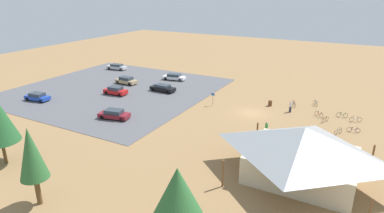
# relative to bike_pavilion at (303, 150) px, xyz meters

# --- Properties ---
(ground) EXTENTS (160.00, 160.00, 0.00)m
(ground) POSITION_rel_bike_pavilion_xyz_m (10.27, -15.13, -3.11)
(ground) COLOR #937047
(ground) RESTS_ON ground
(parking_lot_asphalt) EXTENTS (34.80, 35.06, 0.05)m
(parking_lot_asphalt) POSITION_rel_bike_pavilion_xyz_m (37.00, -14.71, -3.09)
(parking_lot_asphalt) COLOR #56565B
(parking_lot_asphalt) RESTS_ON ground
(bike_pavilion) EXTENTS (12.82, 10.78, 5.48)m
(bike_pavilion) POSITION_rel_bike_pavilion_xyz_m (0.00, 0.00, 0.00)
(bike_pavilion) COLOR beige
(bike_pavilion) RESTS_ON ground
(trash_bin) EXTENTS (0.60, 0.60, 0.90)m
(trash_bin) POSITION_rel_bike_pavilion_xyz_m (8.67, -19.74, -2.66)
(trash_bin) COLOR brown
(trash_bin) RESTS_ON ground
(lot_sign) EXTENTS (0.56, 0.08, 2.20)m
(lot_sign) POSITION_rel_bike_pavilion_xyz_m (16.93, -15.47, -1.70)
(lot_sign) COLOR #99999E
(lot_sign) RESTS_ON ground
(pine_east) EXTENTS (3.67, 3.67, 6.39)m
(pine_east) POSITION_rel_bike_pavilion_xyz_m (6.12, 13.56, 1.30)
(pine_east) COLOR brown
(pine_east) RESTS_ON ground
(pine_far_west) EXTENTS (2.43, 2.43, 7.31)m
(pine_far_west) POSITION_rel_bike_pavilion_xyz_m (19.32, 15.34, 1.80)
(pine_far_west) COLOR brown
(pine_far_west) RESTS_ON ground
(bicycle_teal_yard_front) EXTENTS (0.85, 1.59, 0.92)m
(bicycle_teal_yard_front) POSITION_rel_bike_pavilion_xyz_m (2.22, -23.46, -2.72)
(bicycle_teal_yard_front) COLOR black
(bicycle_teal_yard_front) RESTS_ON ground
(bicycle_yellow_yard_left) EXTENTS (0.96, 1.44, 0.88)m
(bicycle_yellow_yard_left) POSITION_rel_bike_pavilion_xyz_m (0.74, -11.80, -2.72)
(bicycle_yellow_yard_left) COLOR black
(bicycle_yellow_yard_left) RESTS_ON ground
(bicycle_red_mid_cluster) EXTENTS (1.37, 1.06, 0.83)m
(bicycle_red_mid_cluster) POSITION_rel_bike_pavilion_xyz_m (0.93, -18.44, -2.73)
(bicycle_red_mid_cluster) COLOR black
(bicycle_red_mid_cluster) RESTS_ON ground
(bicycle_white_near_porch) EXTENTS (1.62, 0.81, 0.86)m
(bicycle_white_near_porch) POSITION_rel_bike_pavilion_xyz_m (-3.98, -18.87, -2.74)
(bicycle_white_near_porch) COLOR black
(bicycle_white_near_porch) RESTS_ON ground
(bicycle_orange_yard_center) EXTENTS (0.77, 1.59, 0.86)m
(bicycle_orange_yard_center) POSITION_rel_bike_pavilion_xyz_m (-0.15, -16.69, -2.73)
(bicycle_orange_yard_center) COLOR black
(bicycle_orange_yard_center) RESTS_ON ground
(bicycle_black_by_bin) EXTENTS (0.80, 1.60, 0.92)m
(bicycle_black_by_bin) POSITION_rel_bike_pavilion_xyz_m (5.18, -21.31, -2.72)
(bicycle_black_by_bin) COLOR black
(bicycle_black_by_bin) RESTS_ON ground
(bicycle_purple_lone_west) EXTENTS (1.65, 0.48, 0.76)m
(bicycle_purple_lone_west) POSITION_rel_bike_pavilion_xyz_m (-3.97, -14.78, -2.77)
(bicycle_purple_lone_west) COLOR black
(bicycle_purple_lone_west) RESTS_ON ground
(bicycle_silver_trailside) EXTENTS (0.84, 1.49, 0.83)m
(bicycle_silver_trailside) POSITION_rel_bike_pavilion_xyz_m (-2.26, -13.08, -2.75)
(bicycle_silver_trailside) COLOR black
(bicycle_silver_trailside) RESTS_ON ground
(bicycle_green_back_row) EXTENTS (1.64, 0.52, 0.84)m
(bicycle_green_back_row) POSITION_rel_bike_pavilion_xyz_m (-2.10, -19.84, -2.74)
(bicycle_green_back_row) COLOR black
(bicycle_green_back_row) RESTS_ON ground
(car_black_near_entry) EXTENTS (4.79, 1.95, 1.31)m
(car_black_near_entry) POSITION_rel_bike_pavilion_xyz_m (28.31, -18.00, -2.40)
(car_black_near_entry) COLOR black
(car_black_near_entry) RESTS_ON parking_lot_asphalt
(car_red_mid_lot) EXTENTS (4.29, 2.05, 1.45)m
(car_red_mid_lot) POSITION_rel_bike_pavilion_xyz_m (34.73, -12.40, -2.35)
(car_red_mid_lot) COLOR red
(car_red_mid_lot) RESTS_ON parking_lot_asphalt
(car_white_front_row) EXTENTS (4.89, 2.48, 1.29)m
(car_white_front_row) POSITION_rel_bike_pavilion_xyz_m (30.71, -25.91, -2.42)
(car_white_front_row) COLOR white
(car_white_front_row) RESTS_ON parking_lot_asphalt
(car_maroon_aisle_side) EXTENTS (4.77, 2.77, 1.36)m
(car_maroon_aisle_side) POSITION_rel_bike_pavilion_xyz_m (27.11, -3.33, -2.38)
(car_maroon_aisle_side) COLOR maroon
(car_maroon_aisle_side) RESTS_ON parking_lot_asphalt
(car_tan_inner_stall) EXTENTS (4.48, 1.90, 1.43)m
(car_tan_inner_stall) POSITION_rel_bike_pavilion_xyz_m (37.55, -18.82, -2.36)
(car_tan_inner_stall) COLOR tan
(car_tan_inner_stall) RESTS_ON parking_lot_asphalt
(car_silver_end_stall) EXTENTS (4.80, 2.31, 1.32)m
(car_silver_end_stall) POSITION_rel_bike_pavilion_xyz_m (47.38, -27.38, -2.39)
(car_silver_end_stall) COLOR #BCBCC1
(car_silver_end_stall) RESTS_ON parking_lot_asphalt
(car_blue_by_curb) EXTENTS (4.45, 2.23, 1.34)m
(car_blue_by_curb) POSITION_rel_bike_pavilion_xyz_m (44.09, -3.43, -2.39)
(car_blue_by_curb) COLOR #1E42B2
(car_blue_by_curb) RESTS_ON parking_lot_asphalt
(visitor_near_lot) EXTENTS (0.40, 0.39, 1.72)m
(visitor_near_lot) POSITION_rel_bike_pavilion_xyz_m (6.05, -8.71, -2.21)
(visitor_near_lot) COLOR #2D3347
(visitor_near_lot) RESTS_ON ground
(visitor_by_pavilion) EXTENTS (0.36, 0.36, 1.77)m
(visitor_by_pavilion) POSITION_rel_bike_pavilion_xyz_m (5.15, -18.42, -2.18)
(visitor_by_pavilion) COLOR #2D3347
(visitor_by_pavilion) RESTS_ON ground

